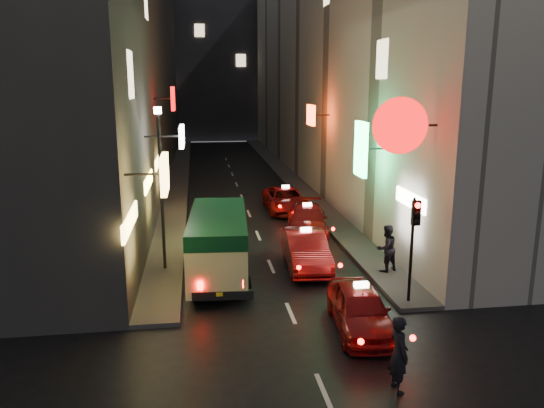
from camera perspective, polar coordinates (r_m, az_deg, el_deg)
name	(u,v)px	position (r m, az deg, el deg)	size (l,w,h in m)	color
building_left	(122,58)	(41.43, -15.85, 14.85)	(7.65, 52.26, 18.00)	#353230
building_right	(336,60)	(42.51, 6.86, 15.16)	(8.18, 52.00, 18.00)	#A5A098
building_far	(215,54)	(73.23, -6.16, 15.74)	(30.00, 10.00, 22.00)	#333438
sidewalk_left	(179,178)	(41.71, -9.99, 2.80)	(1.50, 52.00, 0.15)	#413F3D
sidewalk_right	(287,175)	(42.29, 1.61, 3.12)	(1.50, 52.00, 0.15)	#413F3D
minibus	(218,238)	(19.83, -5.80, -3.70)	(2.42, 5.96, 2.51)	#DDDA8A
taxi_near	(360,305)	(16.21, 9.50, -10.70)	(2.41, 5.06, 1.73)	maroon
taxi_second	(306,247)	(21.24, 3.65, -4.60)	(2.47, 5.46, 1.87)	maroon
taxi_third	(307,218)	(25.99, 3.80, -1.47)	(2.89, 5.31, 1.77)	maroon
taxi_far	(286,198)	(30.54, 1.48, 0.68)	(2.07, 4.94, 1.73)	maroon
pedestrian_crossing	(399,349)	(13.35, 13.51, -14.92)	(0.71, 0.45, 2.14)	black
pedestrian_sidewalk	(386,245)	(20.74, 12.21, -4.34)	(0.78, 0.49, 2.07)	black
traffic_light	(414,228)	(17.58, 15.07, -2.53)	(0.26, 0.43, 3.50)	black
lamp_post	(161,178)	(20.42, -11.87, 2.73)	(0.28, 0.28, 6.22)	black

